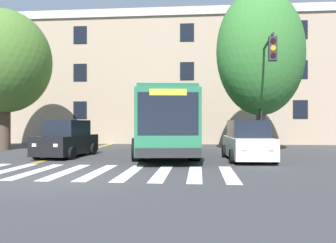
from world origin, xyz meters
TOP-DOWN VIEW (x-y plane):
  - ground_plane at (0.00, 0.00)m, footprint 120.00×120.00m
  - crosswalk at (0.26, 1.13)m, footprint 10.38×3.77m
  - lane_line_yellow_inner at (-2.67, 15.13)m, footprint 0.12×36.00m
  - lane_line_yellow_outer at (-2.51, 15.13)m, footprint 0.12×36.00m
  - city_bus at (2.35, 8.23)m, footprint 4.03×12.11m
  - car_black_near_lane at (-2.28, 6.04)m, footprint 2.23×4.11m
  - car_white_far_lane at (6.44, 5.17)m, footprint 2.09×4.10m
  - traffic_light_near_corner at (7.48, 6.52)m, footprint 0.56×4.41m
  - street_tree_curbside_large at (7.79, 9.16)m, footprint 6.94×6.78m
  - street_tree_curbside_small at (-7.78, 9.63)m, footprint 5.79×5.79m
  - building_facade at (3.42, 20.96)m, footprint 43.22×10.09m

SIDE VIEW (x-z plane):
  - ground_plane at x=0.00m, z-range 0.00..0.00m
  - lane_line_yellow_inner at x=-2.67m, z-range 0.00..0.01m
  - lane_line_yellow_outer at x=-2.51m, z-range 0.00..0.01m
  - crosswalk at x=0.26m, z-range 0.00..0.01m
  - car_white_far_lane at x=6.44m, z-range -0.07..1.73m
  - car_black_near_lane at x=-2.28m, z-range -0.07..1.74m
  - city_bus at x=2.35m, z-range 0.13..3.33m
  - traffic_light_near_corner at x=7.48m, z-range 1.00..6.93m
  - building_facade at x=3.42m, z-range 0.00..10.88m
  - street_tree_curbside_small at x=-7.78m, z-range 1.13..9.85m
  - street_tree_curbside_large at x=7.79m, z-range 1.04..10.28m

